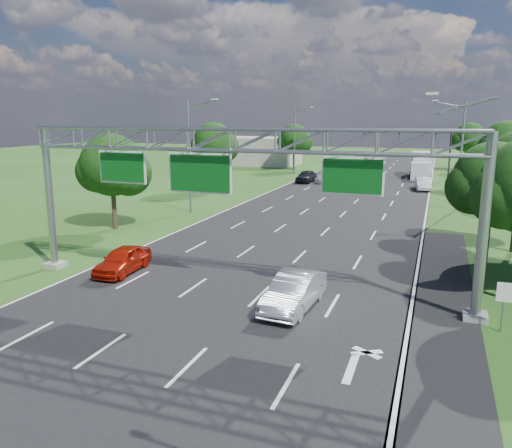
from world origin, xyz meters
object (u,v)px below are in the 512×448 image
at_px(regulatory_sign, 504,297).
at_px(box_truck, 421,165).
at_px(traffic_signal, 424,142).
at_px(red_coupe, 123,260).
at_px(silver_sedan, 294,292).
at_px(sign_gantry, 234,153).

xyz_separation_m(regulatory_sign, box_truck, (-5.15, 56.16, 0.18)).
bearing_deg(traffic_signal, red_coupe, -105.14).
relative_size(regulatory_sign, silver_sedan, 0.43).
relative_size(regulatory_sign, traffic_signal, 0.17).
distance_m(sign_gantry, silver_sedan, 7.15).
xyz_separation_m(sign_gantry, regulatory_sign, (12.07, -1.02, -5.38)).
bearing_deg(regulatory_sign, silver_sedan, -177.40).
height_order(red_coupe, box_truck, box_truck).
xyz_separation_m(regulatory_sign, silver_sedan, (-8.61, -0.39, -0.71)).
bearing_deg(traffic_signal, sign_gantry, -97.68).
xyz_separation_m(sign_gantry, box_truck, (6.92, 55.14, -5.20)).
bearing_deg(red_coupe, box_truck, 71.96).
bearing_deg(box_truck, red_coupe, -109.30).
xyz_separation_m(traffic_signal, red_coupe, (-14.20, -52.48, -4.44)).
bearing_deg(regulatory_sign, box_truck, 95.24).
relative_size(regulatory_sign, red_coupe, 0.49).
xyz_separation_m(sign_gantry, traffic_signal, (7.15, 53.00, -1.72)).
height_order(sign_gantry, regulatory_sign, sign_gantry).
bearing_deg(sign_gantry, silver_sedan, -22.17).
bearing_deg(box_truck, traffic_signal, -88.94).
relative_size(sign_gantry, traffic_signal, 1.92).
relative_size(sign_gantry, box_truck, 2.47).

